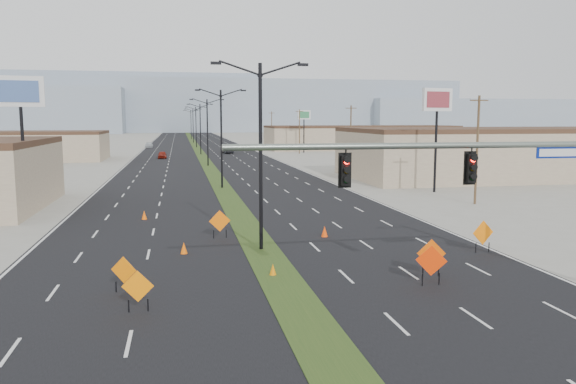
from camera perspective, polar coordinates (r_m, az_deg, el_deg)
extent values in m
plane|color=gray|center=(19.53, 2.49, -13.87)|extent=(600.00, 600.00, 0.00)
cube|color=black|center=(117.98, -8.92, 3.91)|extent=(25.00, 400.00, 0.02)
cube|color=#243F16|center=(117.98, -8.92, 3.91)|extent=(2.00, 400.00, 0.04)
cube|color=tan|center=(106.47, -26.15, 4.08)|extent=(30.00, 14.00, 4.50)
cube|color=tan|center=(73.58, 20.42, 3.60)|extent=(36.00, 18.00, 5.50)
cube|color=tan|center=(134.58, 7.35, 5.43)|extent=(44.00, 16.00, 5.00)
cube|color=#8896A9|center=(320.83, -3.09, 8.68)|extent=(220.00, 50.00, 28.00)
cube|color=#8896A9|center=(358.65, 20.09, 7.31)|extent=(160.00, 50.00, 18.00)
cube|color=#8896A9|center=(338.78, -15.53, 8.69)|extent=(140.00, 50.00, 32.00)
cylinder|color=slate|center=(21.87, 14.74, 4.58)|extent=(16.00, 0.24, 0.24)
cube|color=navy|center=(24.57, 25.75, 3.63)|extent=(1.90, 0.04, 0.45)
cube|color=black|center=(20.66, 5.87, 2.19)|extent=(0.50, 0.28, 1.30)
sphere|color=#FF0C05|center=(20.48, 6.01, 3.12)|extent=(0.22, 0.22, 0.22)
cube|color=black|center=(22.62, 18.10, 2.31)|extent=(0.50, 0.28, 1.30)
sphere|color=#FF0C05|center=(22.45, 18.33, 3.16)|extent=(0.22, 0.22, 0.22)
cylinder|color=black|center=(30.07, -2.80, 3.44)|extent=(0.20, 0.20, 10.00)
cube|color=black|center=(29.89, -7.34, 12.86)|extent=(0.55, 0.24, 0.14)
cube|color=black|center=(30.54, 1.53, 12.80)|extent=(0.55, 0.24, 0.14)
cylinder|color=black|center=(57.88, -6.78, 5.32)|extent=(0.20, 0.20, 10.00)
cube|color=black|center=(57.79, -9.17, 10.19)|extent=(0.55, 0.24, 0.14)
cube|color=black|center=(58.13, -4.56, 10.24)|extent=(0.55, 0.24, 0.14)
cylinder|color=black|center=(85.82, -8.18, 5.98)|extent=(0.20, 0.20, 10.00)
cube|color=black|center=(85.76, -9.80, 9.25)|extent=(0.55, 0.24, 0.14)
cube|color=black|center=(85.98, -6.69, 9.30)|extent=(0.55, 0.24, 0.14)
cylinder|color=black|center=(113.79, -8.89, 6.31)|extent=(0.20, 0.20, 10.00)
cube|color=black|center=(113.74, -10.11, 8.78)|extent=(0.55, 0.24, 0.14)
cube|color=black|center=(113.91, -7.77, 8.82)|extent=(0.55, 0.24, 0.14)
cylinder|color=black|center=(141.77, -9.33, 6.51)|extent=(0.20, 0.20, 10.00)
cube|color=black|center=(141.73, -10.31, 8.49)|extent=(0.55, 0.24, 0.14)
cube|color=black|center=(141.87, -8.43, 8.53)|extent=(0.55, 0.24, 0.14)
cylinder|color=black|center=(169.75, -9.61, 6.64)|extent=(0.20, 0.20, 10.00)
cube|color=black|center=(169.72, -10.44, 8.29)|extent=(0.55, 0.24, 0.14)
cube|color=black|center=(169.84, -8.87, 8.33)|extent=(0.55, 0.24, 0.14)
cylinder|color=black|center=(197.74, -9.82, 6.74)|extent=(0.20, 0.20, 10.00)
cube|color=black|center=(197.72, -10.53, 8.16)|extent=(0.55, 0.24, 0.14)
cube|color=black|center=(197.82, -9.18, 8.19)|extent=(0.55, 0.24, 0.14)
cylinder|color=#4C3823|center=(49.17, 18.65, 4.03)|extent=(0.20, 0.20, 9.00)
cube|color=#4C3823|center=(49.13, 18.85, 8.81)|extent=(1.60, 0.10, 0.10)
cylinder|color=#4C3823|center=(81.43, 6.39, 5.58)|extent=(0.20, 0.20, 9.00)
cube|color=#4C3823|center=(81.40, 6.43, 8.46)|extent=(1.60, 0.10, 0.10)
cylinder|color=#4C3823|center=(115.30, 1.17, 6.16)|extent=(0.20, 0.20, 9.00)
cube|color=#4C3823|center=(115.28, 1.18, 8.20)|extent=(1.60, 0.10, 0.10)
cylinder|color=#4C3823|center=(149.69, -1.67, 6.46)|extent=(0.20, 0.20, 9.00)
cube|color=#4C3823|center=(149.67, -1.68, 8.03)|extent=(1.60, 0.10, 0.10)
imported|color=maroon|center=(103.42, -12.66, 3.69)|extent=(1.53, 3.77, 1.28)
imported|color=black|center=(116.40, -6.15, 4.31)|extent=(2.20, 5.00, 1.60)
imported|color=#B7BCC1|center=(142.38, -13.94, 4.64)|extent=(1.84, 4.52, 1.31)
cube|color=orange|center=(21.63, -15.03, -9.23)|extent=(1.18, 0.21, 1.18)
cylinder|color=black|center=(21.88, -15.88, -11.10)|extent=(0.05, 0.05, 0.49)
cylinder|color=black|center=(21.83, -14.04, -11.08)|extent=(0.05, 0.05, 0.49)
cube|color=orange|center=(24.21, -16.35, -7.61)|extent=(1.04, 0.49, 1.12)
cylinder|color=black|center=(24.43, -17.07, -9.21)|extent=(0.05, 0.05, 0.47)
cylinder|color=black|center=(24.37, -15.52, -9.19)|extent=(0.05, 0.05, 0.47)
cube|color=#FF6805|center=(33.66, -6.95, -2.93)|extent=(1.28, 0.18, 1.28)
cylinder|color=black|center=(33.79, -7.56, -4.28)|extent=(0.05, 0.05, 0.53)
cylinder|color=black|center=(33.84, -6.30, -4.24)|extent=(0.05, 0.05, 0.53)
cube|color=#EA5404|center=(26.21, 14.35, -6.06)|extent=(1.28, 0.29, 1.30)
cylinder|color=black|center=(26.25, 13.54, -7.84)|extent=(0.05, 0.05, 0.54)
cylinder|color=black|center=(26.57, 15.04, -7.71)|extent=(0.05, 0.05, 0.54)
cube|color=#F63505|center=(24.84, 14.36, -6.77)|extent=(1.21, 0.59, 1.32)
cylinder|color=black|center=(24.89, 13.49, -8.67)|extent=(0.05, 0.05, 0.55)
cylinder|color=black|center=(25.22, 15.10, -8.52)|extent=(0.05, 0.05, 0.55)
cube|color=orange|center=(31.64, 19.20, -3.92)|extent=(1.30, 0.27, 1.31)
cylinder|color=black|center=(31.62, 18.54, -5.41)|extent=(0.05, 0.05, 0.54)
cylinder|color=black|center=(31.99, 19.73, -5.32)|extent=(0.05, 0.05, 0.54)
cone|color=#FF6205|center=(30.27, -10.53, -5.63)|extent=(0.40, 0.40, 0.63)
cone|color=orange|center=(25.75, -1.55, -7.91)|extent=(0.45, 0.45, 0.56)
cone|color=#FF4405|center=(34.03, 3.73, -4.03)|extent=(0.44, 0.44, 0.67)
cone|color=#FF5C05|center=(41.05, -14.40, -2.29)|extent=(0.49, 0.49, 0.64)
cylinder|color=black|center=(45.55, -25.26, 3.09)|extent=(0.24, 0.24, 8.40)
cube|color=white|center=(45.50, -25.60, 9.21)|extent=(3.33, 0.86, 2.21)
cube|color=#4361A1|center=(45.31, -25.67, 9.21)|extent=(2.63, 0.46, 1.55)
cylinder|color=black|center=(56.20, 14.77, 4.18)|extent=(0.24, 0.24, 8.26)
cube|color=white|center=(56.15, 14.93, 9.05)|extent=(3.26, 1.01, 2.17)
cube|color=maroon|center=(55.97, 15.02, 9.06)|extent=(2.56, 0.58, 1.52)
cylinder|color=black|center=(118.41, 1.63, 5.79)|extent=(0.24, 0.24, 7.34)
cube|color=white|center=(118.36, 1.63, 7.85)|extent=(2.91, 0.90, 1.93)
cube|color=#338050|center=(118.16, 1.66, 7.85)|extent=(2.28, 0.49, 1.35)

